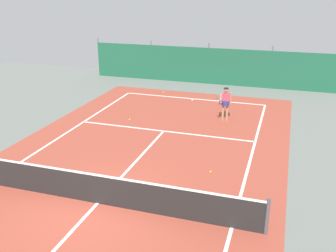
% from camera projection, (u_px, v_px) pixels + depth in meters
% --- Properties ---
extents(ground_plane, '(36.00, 36.00, 0.00)m').
position_uv_depth(ground_plane, '(98.00, 203.00, 11.62)').
color(ground_plane, slate).
extents(court_surface, '(11.02, 26.60, 0.01)m').
position_uv_depth(court_surface, '(98.00, 203.00, 11.62)').
color(court_surface, brown).
rests_on(court_surface, ground).
extents(tennis_net, '(10.12, 0.10, 1.10)m').
position_uv_depth(tennis_net, '(97.00, 189.00, 11.44)').
color(tennis_net, black).
rests_on(tennis_net, ground).
extents(back_fence, '(16.30, 0.98, 2.70)m').
position_uv_depth(back_fence, '(209.00, 72.00, 25.90)').
color(back_fence, '#195138').
rests_on(back_fence, ground).
extents(tennis_player, '(0.65, 0.80, 1.64)m').
position_uv_depth(tennis_player, '(225.00, 102.00, 18.41)').
color(tennis_player, '#9E7051').
rests_on(tennis_player, ground).
extents(tennis_ball_near_player, '(0.07, 0.07, 0.07)m').
position_uv_depth(tennis_ball_near_player, '(163.00, 92.00, 23.56)').
color(tennis_ball_near_player, '#CCDB33').
rests_on(tennis_ball_near_player, ground).
extents(tennis_ball_midcourt, '(0.07, 0.07, 0.07)m').
position_uv_depth(tennis_ball_midcourt, '(210.00, 172.00, 13.50)').
color(tennis_ball_midcourt, '#CCDB33').
rests_on(tennis_ball_midcourt, ground).
extents(tennis_ball_by_sideline, '(0.07, 0.07, 0.07)m').
position_uv_depth(tennis_ball_by_sideline, '(130.00, 119.00, 18.75)').
color(tennis_ball_by_sideline, '#CCDB33').
rests_on(tennis_ball_by_sideline, ground).
extents(parked_car, '(2.43, 4.40, 1.68)m').
position_uv_depth(parked_car, '(271.00, 65.00, 27.41)').
color(parked_car, silver).
rests_on(parked_car, ground).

